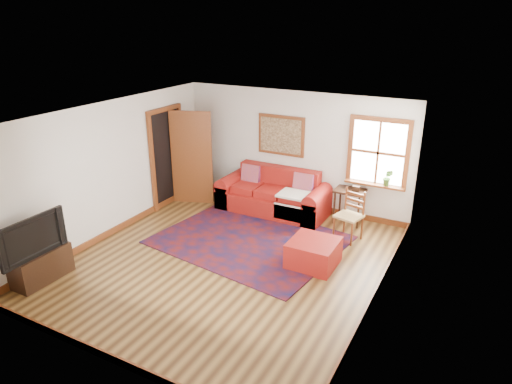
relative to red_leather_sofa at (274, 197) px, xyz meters
The scene contains 13 objects.
ground 2.33m from the red_leather_sofa, 83.91° to the right, with size 5.50×5.50×0.00m, color #442912.
room_envelope 2.67m from the red_leather_sofa, 83.87° to the right, with size 5.04×5.54×2.52m.
window 2.30m from the red_leather_sofa, 11.26° to the left, with size 1.18×0.20×1.38m.
doorway 2.17m from the red_leather_sofa, 165.19° to the right, with size 0.89×1.08×2.14m.
framed_artwork 1.32m from the red_leather_sofa, 97.49° to the left, with size 1.05×0.07×0.85m.
persian_rug 1.49m from the red_leather_sofa, 81.82° to the right, with size 3.19×2.55×0.02m, color #570F0C.
red_leather_sofa is the anchor object (origin of this frame).
red_ottoman 2.34m from the red_leather_sofa, 47.74° to the right, with size 0.77×0.77×0.44m, color maroon.
side_table 1.62m from the red_leather_sofa, ahead, with size 0.59×0.44×0.70m.
ladder_back_chair 1.90m from the red_leather_sofa, 15.76° to the right, with size 0.53×0.52×0.95m.
media_cabinet 4.64m from the red_leather_sofa, 116.03° to the right, with size 0.41×0.91×0.50m, color #311B10.
television 4.78m from the red_leather_sofa, 115.11° to the right, with size 1.12×0.15×0.64m, color black.
candle_hurricane 4.28m from the red_leather_sofa, 117.70° to the right, with size 0.12×0.12×0.18m.
Camera 1 is at (3.62, -5.79, 3.91)m, focal length 32.00 mm.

